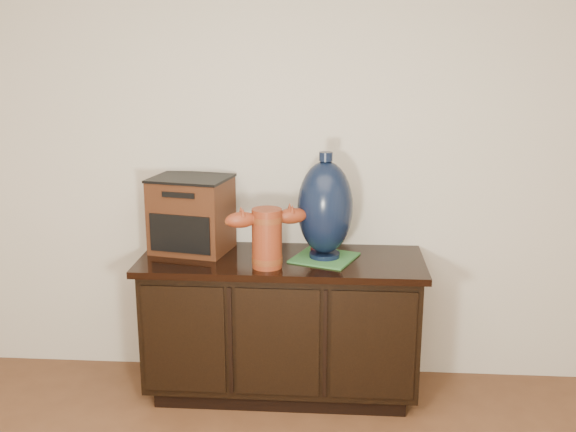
# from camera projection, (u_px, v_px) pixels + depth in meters

# --- Properties ---
(room) EXTENTS (5.00, 5.00, 5.00)m
(room) POSITION_uv_depth(u_px,v_px,m) (177.00, 355.00, 1.18)
(room) COLOR brown
(room) RESTS_ON ground
(sideboard) EXTENTS (1.46, 0.56, 0.75)m
(sideboard) POSITION_uv_depth(u_px,v_px,m) (282.00, 324.00, 3.55)
(sideboard) COLOR black
(sideboard) RESTS_ON ground
(terracotta_vessel) EXTENTS (0.41, 0.22, 0.30)m
(terracotta_vessel) POSITION_uv_depth(u_px,v_px,m) (267.00, 235.00, 3.28)
(terracotta_vessel) COLOR maroon
(terracotta_vessel) RESTS_ON sideboard
(tv_radio) EXTENTS (0.45, 0.39, 0.40)m
(tv_radio) POSITION_uv_depth(u_px,v_px,m) (192.00, 214.00, 3.55)
(tv_radio) COLOR #412010
(tv_radio) RESTS_ON sideboard
(green_mat) EXTENTS (0.38, 0.38, 0.01)m
(green_mat) POSITION_uv_depth(u_px,v_px,m) (324.00, 258.00, 3.46)
(green_mat) COLOR #327035
(green_mat) RESTS_ON sideboard
(lamp_base) EXTENTS (0.36, 0.36, 0.54)m
(lamp_base) POSITION_uv_depth(u_px,v_px,m) (325.00, 208.00, 3.39)
(lamp_base) COLOR black
(lamp_base) RESTS_ON green_mat
(spray_can) EXTENTS (0.05, 0.05, 0.16)m
(spray_can) POSITION_uv_depth(u_px,v_px,m) (316.00, 240.00, 3.50)
(spray_can) COLOR #5A0F13
(spray_can) RESTS_ON sideboard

